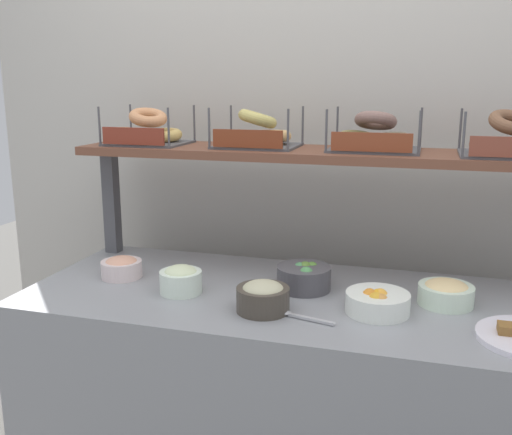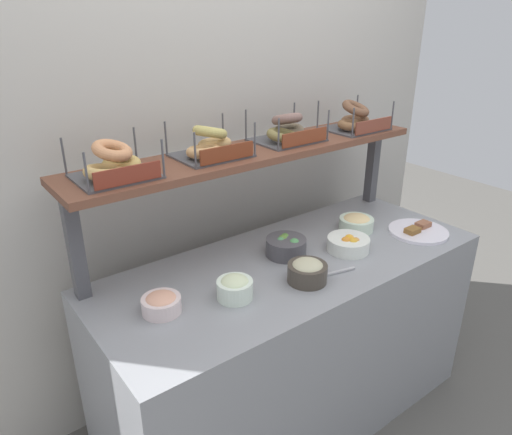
# 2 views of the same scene
# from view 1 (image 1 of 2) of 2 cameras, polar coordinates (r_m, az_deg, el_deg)

# --- Properties ---
(back_wall) EXTENTS (2.92, 0.06, 2.40)m
(back_wall) POSITION_cam_1_polar(r_m,az_deg,el_deg) (2.29, 7.17, 5.40)
(back_wall) COLOR #BBB7AE
(back_wall) RESTS_ON ground_plane
(deli_counter) EXTENTS (1.72, 0.70, 0.85)m
(deli_counter) POSITION_cam_1_polar(r_m,az_deg,el_deg) (2.04, 3.81, -18.85)
(deli_counter) COLOR gray
(deli_counter) RESTS_ON ground_plane
(shelf_riser_left) EXTENTS (0.05, 0.05, 0.40)m
(shelf_riser_left) POSITION_cam_1_polar(r_m,az_deg,el_deg) (2.33, -13.99, 1.49)
(shelf_riser_left) COLOR #4C4C51
(shelf_riser_left) RESTS_ON deli_counter
(upper_shelf) EXTENTS (1.68, 0.32, 0.03)m
(upper_shelf) POSITION_cam_1_polar(r_m,az_deg,el_deg) (2.01, 5.89, 6.23)
(upper_shelf) COLOR brown
(upper_shelf) RESTS_ON shelf_riser_left
(bowl_lox_spread) EXTENTS (0.14, 0.14, 0.07)m
(bowl_lox_spread) POSITION_cam_1_polar(r_m,az_deg,el_deg) (2.05, -12.99, -4.72)
(bowl_lox_spread) COLOR silver
(bowl_lox_spread) RESTS_ON deli_counter
(bowl_tuna_salad) EXTENTS (0.16, 0.16, 0.09)m
(bowl_tuna_salad) POSITION_cam_1_polar(r_m,az_deg,el_deg) (1.71, 0.68, -7.75)
(bowl_tuna_salad) COLOR #443C33
(bowl_tuna_salad) RESTS_ON deli_counter
(bowl_fruit_salad) EXTENTS (0.19, 0.19, 0.07)m
(bowl_fruit_salad) POSITION_cam_1_polar(r_m,az_deg,el_deg) (1.73, 11.83, -8.11)
(bowl_fruit_salad) COLOR white
(bowl_fruit_salad) RESTS_ON deli_counter
(bowl_scallion_spread) EXTENTS (0.13, 0.13, 0.09)m
(bowl_scallion_spread) POSITION_cam_1_polar(r_m,az_deg,el_deg) (1.87, -7.39, -6.02)
(bowl_scallion_spread) COLOR white
(bowl_scallion_spread) RESTS_ON deli_counter
(bowl_veggie_mix) EXTENTS (0.17, 0.17, 0.09)m
(bowl_veggie_mix) POSITION_cam_1_polar(r_m,az_deg,el_deg) (1.89, 4.73, -5.83)
(bowl_veggie_mix) COLOR #4D4B51
(bowl_veggie_mix) RESTS_ON deli_counter
(bowl_egg_salad) EXTENTS (0.16, 0.16, 0.08)m
(bowl_egg_salad) POSITION_cam_1_polar(r_m,az_deg,el_deg) (1.85, 18.14, -7.01)
(bowl_egg_salad) COLOR white
(bowl_egg_salad) RESTS_ON deli_counter
(serving_spoon_near_plate) EXTENTS (0.18, 0.06, 0.01)m
(serving_spoon_near_plate) POSITION_cam_1_polar(r_m,az_deg,el_deg) (1.68, 3.89, -9.56)
(serving_spoon_near_plate) COLOR #B7B7BC
(serving_spoon_near_plate) RESTS_ON deli_counter
(bagel_basket_sesame) EXTENTS (0.28, 0.24, 0.14)m
(bagel_basket_sesame) POSITION_cam_1_polar(r_m,az_deg,el_deg) (2.20, -10.56, 8.28)
(bagel_basket_sesame) COLOR #4C4C51
(bagel_basket_sesame) RESTS_ON upper_shelf
(bagel_basket_plain) EXTENTS (0.29, 0.25, 0.14)m
(bagel_basket_plain) POSITION_cam_1_polar(r_m,az_deg,el_deg) (2.07, 0.08, 8.22)
(bagel_basket_plain) COLOR #4C4C51
(bagel_basket_plain) RESTS_ON upper_shelf
(bagel_basket_poppy) EXTENTS (0.30, 0.26, 0.14)m
(bagel_basket_poppy) POSITION_cam_1_polar(r_m,az_deg,el_deg) (1.99, 11.53, 7.78)
(bagel_basket_poppy) COLOR #4C4C51
(bagel_basket_poppy) RESTS_ON upper_shelf
(bagel_basket_cinnamon_raisin) EXTENTS (0.29, 0.26, 0.15)m
(bagel_basket_cinnamon_raisin) POSITION_cam_1_polar(r_m,az_deg,el_deg) (1.97, 23.62, 6.87)
(bagel_basket_cinnamon_raisin) COLOR #4C4C51
(bagel_basket_cinnamon_raisin) RESTS_ON upper_shelf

